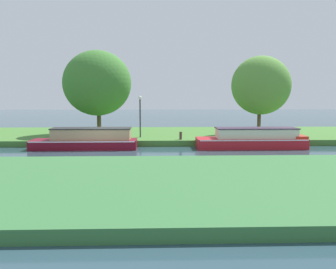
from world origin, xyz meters
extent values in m
plane|color=#29434E|center=(0.00, 0.00, 0.00)|extent=(120.00, 120.00, 0.00)
cube|color=#437631|center=(0.00, 7.00, 0.20)|extent=(72.00, 10.00, 0.40)
cube|color=#366E3A|center=(0.00, -9.00, 0.20)|extent=(72.00, 10.00, 0.40)
cube|color=maroon|center=(-1.34, 1.20, 0.30)|extent=(6.67, 1.75, 0.60)
cube|color=white|center=(-1.34, 1.20, 0.56)|extent=(6.54, 1.78, 0.07)
cube|color=tan|center=(-0.87, 1.20, 0.94)|extent=(4.93, 1.33, 0.69)
cube|color=#262728|center=(-0.87, 1.20, 1.32)|extent=(5.03, 1.40, 0.06)
cube|color=red|center=(9.38, 1.20, 0.33)|extent=(6.98, 1.90, 0.65)
cube|color=white|center=(9.38, 1.20, 0.61)|extent=(6.84, 1.93, 0.07)
cube|color=beige|center=(9.74, 1.20, 0.96)|extent=(5.12, 1.44, 0.61)
cube|color=#37283B|center=(9.74, 1.20, 1.29)|extent=(5.22, 1.52, 0.06)
cube|color=#B9311F|center=(12.47, 1.20, 0.74)|extent=(0.79, 1.59, 0.17)
cylinder|color=brown|center=(-1.27, 7.07, 1.67)|extent=(0.33, 0.33, 2.54)
ellipsoid|color=#3E7A31|center=(-1.27, 6.47, 4.32)|extent=(5.25, 4.38, 5.01)
cylinder|color=brown|center=(11.29, 6.13, 1.66)|extent=(0.28, 0.28, 2.52)
ellipsoid|color=#5A923D|center=(11.29, 5.78, 4.14)|extent=(4.57, 3.33, 4.46)
cylinder|color=#333338|center=(2.12, 3.98, 1.75)|extent=(0.10, 0.10, 2.71)
sphere|color=white|center=(2.12, 3.98, 3.23)|extent=(0.24, 0.24, 0.24)
cylinder|color=#4E3330|center=(4.93, 2.60, 0.66)|extent=(0.18, 0.18, 0.53)
camera|label=1|loc=(3.24, -22.24, 3.51)|focal=39.33mm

